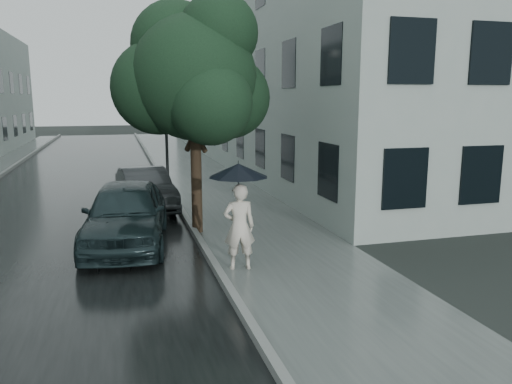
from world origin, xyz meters
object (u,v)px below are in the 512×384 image
object	(u,v)px
pedestrian	(239,227)
street_tree	(193,76)
lamp_post	(162,107)
car_near	(126,214)
car_far	(145,189)

from	to	relation	value
pedestrian	street_tree	size ratio (longest dim) A/B	0.29
pedestrian	lamp_post	xyz separation A→B (m)	(-0.52, 10.86, 2.27)
pedestrian	car_near	distance (m)	3.27
street_tree	car_far	xyz separation A→B (m)	(-1.15, 3.12, -3.42)
street_tree	lamp_post	bearing A→B (deg)	91.05
lamp_post	car_near	world-z (taller)	lamp_post
street_tree	car_near	xyz separation A→B (m)	(-1.84, -0.88, -3.29)
lamp_post	car_near	distance (m)	8.96
street_tree	car_near	world-z (taller)	street_tree
street_tree	pedestrian	bearing A→B (deg)	-83.37
lamp_post	street_tree	bearing A→B (deg)	-72.94
street_tree	car_far	size ratio (longest dim) A/B	1.54
car_far	car_near	bearing A→B (deg)	-107.04
car_near	car_far	world-z (taller)	car_near
lamp_post	car_far	distance (m)	5.22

